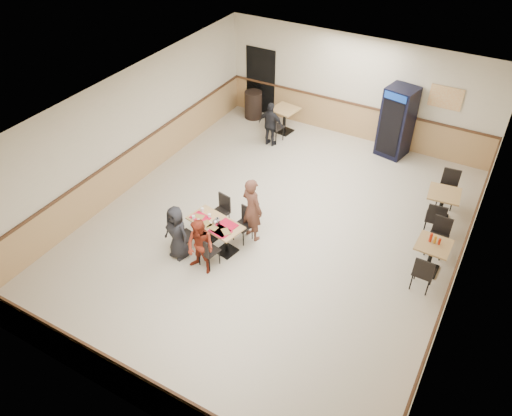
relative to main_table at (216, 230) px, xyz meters
The scene contains 20 objects.
ground 1.45m from the main_table, 52.53° to the left, with size 10.00×10.00×0.00m, color beige.
room_shell 4.49m from the main_table, 54.33° to the left, with size 10.00×10.00×10.00m.
main_table is the anchor object (origin of this frame).
main_chairs 0.05m from the main_table, 168.74° to the left, with size 1.35×1.63×0.84m.
diner_woman_left 0.87m from the main_table, 129.16° to the right, with size 0.63×0.41×1.29m, color black.
diner_woman_right 0.84m from the main_table, 78.88° to the right, with size 0.63×0.49×1.30m, color maroon.
diner_man_opposite 0.91m from the main_table, 50.84° to the left, with size 0.57×0.37×1.56m, color brown.
lone_diner 4.55m from the main_table, 102.79° to the left, with size 0.77×0.32×1.31m, color black.
tabletop_clutter 0.26m from the main_table, 77.90° to the right, with size 1.10×0.63×0.12m.
side_table_near 4.55m from the main_table, 19.83° to the left, with size 0.68×0.68×0.72m.
side_table_near_chair_south 4.39m from the main_table, 12.77° to the left, with size 0.42×0.42×0.91m, color black, non-canonical shape.
side_table_near_chair_north 4.77m from the main_table, 26.32° to the left, with size 0.42×0.42×0.91m, color black, non-canonical shape.
side_table_far 5.28m from the main_table, 39.60° to the left, with size 0.78×0.78×0.76m.
side_table_far_chair_south 4.92m from the main_table, 34.14° to the left, with size 0.44×0.44×0.96m, color black, non-canonical shape.
side_table_far_chair_north 5.69m from the main_table, 44.31° to the left, with size 0.44×0.44×0.96m, color black, non-canonical shape.
condiment_caddy 4.55m from the main_table, 20.56° to the left, with size 0.23×0.06×0.20m.
back_table 5.39m from the main_table, 100.74° to the left, with size 0.82×0.82×0.77m.
back_table_chair_lone 4.79m from the main_table, 102.11° to the left, with size 0.45×0.45×0.97m, color black, non-canonical shape.
pepsi_cooler 6.13m from the main_table, 68.86° to the left, with size 0.88×0.88×1.99m.
trash_bin 6.09m from the main_table, 111.96° to the left, with size 0.55×0.55×0.86m, color black.
Camera 1 is at (3.97, -7.84, 7.53)m, focal length 35.00 mm.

